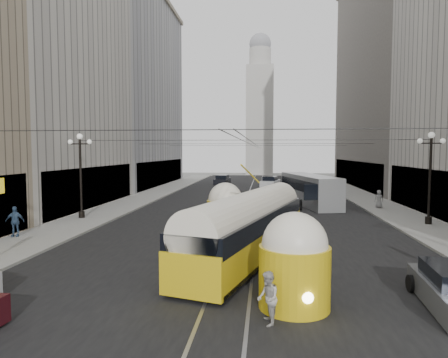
% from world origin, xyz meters
% --- Properties ---
extents(ground, '(170.00, 170.00, 0.00)m').
position_xyz_m(ground, '(0.00, 0.00, 0.00)').
color(ground, slate).
rests_on(ground, ground).
extents(road, '(20.00, 85.00, 0.02)m').
position_xyz_m(road, '(0.00, 32.50, 0.00)').
color(road, black).
rests_on(road, ground).
extents(sidewalk_left, '(4.00, 72.00, 0.15)m').
position_xyz_m(sidewalk_left, '(-12.00, 36.00, 0.07)').
color(sidewalk_left, gray).
rests_on(sidewalk_left, ground).
extents(sidewalk_right, '(4.00, 72.00, 0.15)m').
position_xyz_m(sidewalk_right, '(12.00, 36.00, 0.07)').
color(sidewalk_right, gray).
rests_on(sidewalk_right, ground).
extents(rail_left, '(0.12, 85.00, 0.04)m').
position_xyz_m(rail_left, '(-0.75, 32.50, 0.00)').
color(rail_left, gray).
rests_on(rail_left, ground).
extents(rail_right, '(0.12, 85.00, 0.04)m').
position_xyz_m(rail_right, '(0.75, 32.50, 0.00)').
color(rail_right, gray).
rests_on(rail_right, ground).
extents(building_left_mid, '(12.60, 20.60, 34.60)m').
position_xyz_m(building_left_mid, '(-20.00, 24.00, 17.31)').
color(building_left_mid, '#B7B2A8').
rests_on(building_left_mid, ground).
extents(building_left_far, '(12.60, 28.60, 28.60)m').
position_xyz_m(building_left_far, '(-19.99, 48.00, 14.31)').
color(building_left_far, '#999999').
rests_on(building_left_far, ground).
extents(building_right_far, '(12.60, 32.60, 32.60)m').
position_xyz_m(building_right_far, '(20.00, 48.00, 16.31)').
color(building_right_far, '#514C47').
rests_on(building_right_far, ground).
extents(distant_tower, '(6.00, 6.00, 31.36)m').
position_xyz_m(distant_tower, '(0.00, 80.00, 14.97)').
color(distant_tower, '#B2AFA8').
rests_on(distant_tower, ground).
extents(lamppost_left_mid, '(1.86, 0.44, 6.37)m').
position_xyz_m(lamppost_left_mid, '(-12.60, 18.00, 3.74)').
color(lamppost_left_mid, black).
rests_on(lamppost_left_mid, sidewalk_left).
extents(lamppost_right_mid, '(1.86, 0.44, 6.37)m').
position_xyz_m(lamppost_right_mid, '(12.60, 18.00, 3.74)').
color(lamppost_right_mid, black).
rests_on(lamppost_right_mid, sidewalk_right).
extents(catenary, '(25.00, 72.00, 0.23)m').
position_xyz_m(catenary, '(0.12, 31.49, 5.88)').
color(catenary, black).
rests_on(catenary, ground).
extents(streetcar, '(5.84, 14.44, 3.26)m').
position_xyz_m(streetcar, '(0.50, 8.31, 1.59)').
color(streetcar, gold).
rests_on(streetcar, ground).
extents(city_bus, '(4.89, 11.80, 2.91)m').
position_xyz_m(city_bus, '(5.54, 28.41, 1.59)').
color(city_bus, '#A7AAAC').
rests_on(city_bus, ground).
extents(sedan_white_far, '(3.09, 5.26, 1.56)m').
position_xyz_m(sedan_white_far, '(2.05, 47.61, 0.71)').
color(sedan_white_far, white).
rests_on(sedan_white_far, ground).
extents(sedan_dark_far, '(2.34, 4.82, 1.47)m').
position_xyz_m(sedan_dark_far, '(-5.44, 51.67, 0.67)').
color(sedan_dark_far, black).
rests_on(sedan_dark_far, ground).
extents(pedestrian_crossing_a, '(0.50, 0.63, 1.52)m').
position_xyz_m(pedestrian_crossing_a, '(-1.68, 4.23, 0.76)').
color(pedestrian_crossing_a, black).
rests_on(pedestrian_crossing_a, ground).
extents(pedestrian_crossing_b, '(0.70, 0.85, 1.61)m').
position_xyz_m(pedestrian_crossing_b, '(1.36, 0.95, 0.81)').
color(pedestrian_crossing_b, '#A6A39B').
rests_on(pedestrian_crossing_b, ground).
extents(pedestrian_sidewalk_right, '(0.79, 0.51, 1.59)m').
position_xyz_m(pedestrian_sidewalk_right, '(11.43, 25.89, 0.94)').
color(pedestrian_sidewalk_right, gray).
rests_on(pedestrian_sidewalk_right, sidewalk_right).
extents(pedestrian_sidewalk_left, '(1.17, 0.84, 1.80)m').
position_xyz_m(pedestrian_sidewalk_left, '(-13.50, 11.23, 1.05)').
color(pedestrian_sidewalk_left, '#304A6A').
rests_on(pedestrian_sidewalk_left, sidewalk_left).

